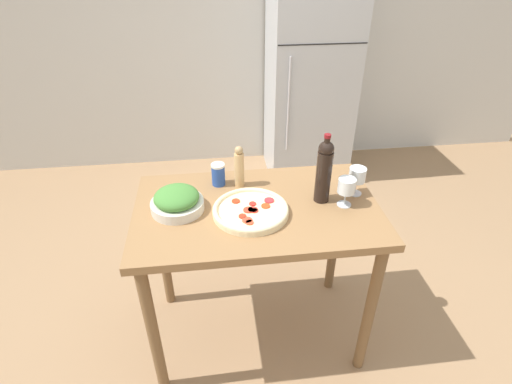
# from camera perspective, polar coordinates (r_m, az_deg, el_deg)

# --- Properties ---
(ground_plane) EXTENTS (14.00, 14.00, 0.00)m
(ground_plane) POSITION_cam_1_polar(r_m,az_deg,el_deg) (2.54, 0.10, -19.01)
(ground_plane) COLOR #9E7A56
(wall_back) EXTENTS (6.40, 0.06, 2.60)m
(wall_back) POSITION_cam_1_polar(r_m,az_deg,el_deg) (3.88, -4.32, 22.43)
(wall_back) COLOR silver
(wall_back) RESTS_ON ground_plane
(refrigerator) EXTENTS (0.72, 0.67, 1.79)m
(refrigerator) POSITION_cam_1_polar(r_m,az_deg,el_deg) (3.72, 7.67, 15.35)
(refrigerator) COLOR #B7BCC1
(refrigerator) RESTS_ON ground_plane
(prep_counter) EXTENTS (1.17, 0.72, 0.90)m
(prep_counter) POSITION_cam_1_polar(r_m,az_deg,el_deg) (1.99, 0.13, -5.13)
(prep_counter) COLOR olive
(prep_counter) RESTS_ON ground_plane
(wine_bottle) EXTENTS (0.07, 0.07, 0.35)m
(wine_bottle) POSITION_cam_1_polar(r_m,az_deg,el_deg) (1.90, 9.69, 3.09)
(wine_bottle) COLOR black
(wine_bottle) RESTS_ON prep_counter
(wine_glass_near) EXTENTS (0.08, 0.08, 0.14)m
(wine_glass_near) POSITION_cam_1_polar(r_m,az_deg,el_deg) (1.92, 12.81, 0.71)
(wine_glass_near) COLOR silver
(wine_glass_near) RESTS_ON prep_counter
(wine_glass_far) EXTENTS (0.08, 0.08, 0.14)m
(wine_glass_far) POSITION_cam_1_polar(r_m,az_deg,el_deg) (2.02, 14.25, 2.20)
(wine_glass_far) COLOR silver
(wine_glass_far) RESTS_ON prep_counter
(pepper_mill) EXTENTS (0.05, 0.05, 0.22)m
(pepper_mill) POSITION_cam_1_polar(r_m,az_deg,el_deg) (2.02, -2.42, 3.57)
(pepper_mill) COLOR tan
(pepper_mill) RESTS_ON prep_counter
(salad_bowl) EXTENTS (0.25, 0.25, 0.11)m
(salad_bowl) POSITION_cam_1_polar(r_m,az_deg,el_deg) (1.90, -11.22, -1.25)
(salad_bowl) COLOR silver
(salad_bowl) RESTS_ON prep_counter
(homemade_pizza) EXTENTS (0.36, 0.36, 0.04)m
(homemade_pizza) POSITION_cam_1_polar(r_m,az_deg,el_deg) (1.86, -0.77, -2.62)
(homemade_pizza) COLOR beige
(homemade_pizza) RESTS_ON prep_counter
(salt_canister) EXTENTS (0.07, 0.07, 0.12)m
(salt_canister) POSITION_cam_1_polar(r_m,az_deg,el_deg) (2.06, -5.41, 2.53)
(salt_canister) COLOR #284CA3
(salt_canister) RESTS_ON prep_counter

